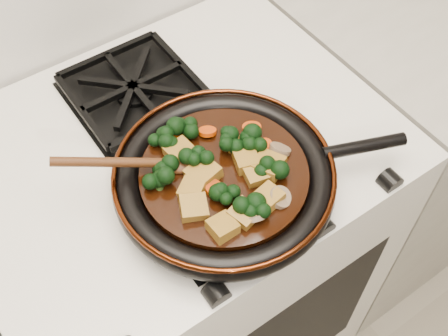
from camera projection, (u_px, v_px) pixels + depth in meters
stove at (187, 260)px, 1.35m from camera, size 0.76×0.60×0.90m
burner_grate_front at (218, 192)px, 0.91m from camera, size 0.23×0.23×0.03m
burner_grate_back at (134, 90)px, 1.05m from camera, size 0.23×0.23×0.03m
skillet at (225, 177)px, 0.89m from camera, size 0.46×0.36×0.05m
braising_sauce at (224, 176)px, 0.89m from camera, size 0.27×0.27×0.02m
tofu_cube_0 at (242, 147)px, 0.90m from camera, size 0.04×0.05×0.02m
tofu_cube_1 at (203, 173)px, 0.87m from camera, size 0.05×0.05×0.03m
tofu_cube_2 at (244, 214)px, 0.82m from camera, size 0.05×0.05×0.03m
tofu_cube_3 at (268, 166)px, 0.87m from camera, size 0.06×0.06×0.03m
tofu_cube_4 at (246, 160)px, 0.88m from camera, size 0.05×0.05×0.03m
tofu_cube_5 at (180, 152)px, 0.89m from camera, size 0.04×0.04×0.02m
tofu_cube_6 at (223, 227)px, 0.81m from camera, size 0.04×0.04×0.03m
tofu_cube_7 at (257, 174)px, 0.87m from camera, size 0.05×0.05×0.02m
tofu_cube_8 at (269, 197)px, 0.84m from camera, size 0.04×0.04×0.02m
tofu_cube_9 at (192, 190)px, 0.85m from camera, size 0.05×0.05×0.03m
tofu_cube_10 at (194, 208)px, 0.83m from camera, size 0.05×0.05×0.03m
broccoli_floret_0 at (168, 164)px, 0.88m from camera, size 0.08×0.08×0.05m
broccoli_floret_1 at (253, 209)px, 0.82m from camera, size 0.09×0.08×0.07m
broccoli_floret_2 at (268, 173)px, 0.87m from camera, size 0.08×0.09×0.06m
broccoli_floret_3 at (163, 143)px, 0.90m from camera, size 0.07×0.08×0.07m
broccoli_floret_4 at (251, 145)px, 0.90m from camera, size 0.07×0.07×0.07m
broccoli_floret_5 at (160, 184)px, 0.85m from camera, size 0.08×0.07×0.06m
broccoli_floret_6 at (229, 198)px, 0.84m from camera, size 0.07×0.07×0.06m
broccoli_floret_7 at (198, 161)px, 0.87m from camera, size 0.08×0.08×0.06m
broccoli_floret_8 at (185, 130)px, 0.92m from camera, size 0.08×0.09×0.06m
broccoli_floret_9 at (229, 144)px, 0.90m from camera, size 0.08×0.09×0.07m
carrot_coin_0 at (264, 145)px, 0.90m from camera, size 0.03×0.03×0.01m
carrot_coin_1 at (214, 188)px, 0.85m from camera, size 0.03×0.03×0.02m
carrot_coin_2 at (252, 128)px, 0.93m from camera, size 0.03×0.03×0.02m
carrot_coin_3 at (171, 134)px, 0.92m from camera, size 0.03×0.03×0.02m
carrot_coin_4 at (207, 131)px, 0.92m from camera, size 0.03×0.03×0.02m
mushroom_slice_0 at (279, 198)px, 0.84m from camera, size 0.05×0.05×0.03m
mushroom_slice_1 at (255, 218)px, 0.82m from camera, size 0.04×0.04×0.03m
mushroom_slice_2 at (280, 149)px, 0.90m from camera, size 0.04×0.05×0.03m
mushroom_slice_3 at (280, 197)px, 0.84m from camera, size 0.04×0.04×0.02m
wooden_spoon at (149, 163)px, 0.86m from camera, size 0.13×0.08×0.20m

